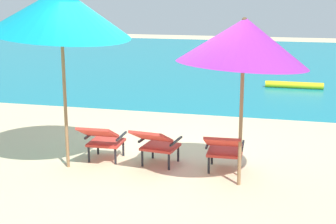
# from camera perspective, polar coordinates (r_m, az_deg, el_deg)

# --- Properties ---
(ground_plane) EXTENTS (40.00, 40.00, 0.00)m
(ground_plane) POSITION_cam_1_polar(r_m,az_deg,el_deg) (11.68, 4.54, 0.51)
(ground_plane) COLOR beige
(ocean_band) EXTENTS (40.00, 18.00, 0.01)m
(ocean_band) POSITION_cam_1_polar(r_m,az_deg,el_deg) (19.74, 8.75, 5.74)
(ocean_band) COLOR teal
(ocean_band) RESTS_ON ground_plane
(swim_buoy) EXTENTS (1.60, 0.18, 0.18)m
(swim_buoy) POSITION_cam_1_polar(r_m,az_deg,el_deg) (14.44, 14.30, 3.03)
(swim_buoy) COLOR yellow
(swim_buoy) RESTS_ON ocean_band
(lounge_chair_left) EXTENTS (0.57, 0.90, 0.68)m
(lounge_chair_left) POSITION_cam_1_polar(r_m,az_deg,el_deg) (7.85, -7.57, -2.99)
(lounge_chair_left) COLOR red
(lounge_chair_left) RESTS_ON ground_plane
(lounge_chair_center) EXTENTS (0.63, 0.93, 0.68)m
(lounge_chair_center) POSITION_cam_1_polar(r_m,az_deg,el_deg) (7.57, -1.37, -3.49)
(lounge_chair_center) COLOR red
(lounge_chair_center) RESTS_ON ground_plane
(lounge_chair_right) EXTENTS (0.58, 0.90, 0.68)m
(lounge_chair_right) POSITION_cam_1_polar(r_m,az_deg,el_deg) (7.35, 6.49, -4.09)
(lounge_chair_right) COLOR red
(lounge_chair_right) RESTS_ON ground_plane
(beach_umbrella_left) EXTENTS (2.78, 2.75, 2.80)m
(beach_umbrella_left) POSITION_cam_1_polar(r_m,az_deg,el_deg) (7.43, -12.24, 11.26)
(beach_umbrella_left) COLOR olive
(beach_umbrella_left) RESTS_ON ground_plane
(beach_umbrella_right) EXTENTS (2.47, 2.46, 2.37)m
(beach_umbrella_right) POSITION_cam_1_polar(r_m,az_deg,el_deg) (6.62, 8.70, 8.03)
(beach_umbrella_right) COLOR olive
(beach_umbrella_right) RESTS_ON ground_plane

